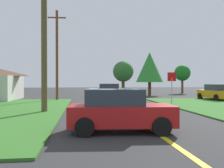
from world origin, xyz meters
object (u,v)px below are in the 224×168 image
(car_behind_on_main_road, at_px, (120,111))
(car_approaching_junction, at_px, (107,90))
(utility_pole_near, at_px, (44,36))
(oak_tree_right, at_px, (182,73))
(oak_tree_left, at_px, (123,72))
(pine_tree_center, at_px, (150,67))
(stop_sign, at_px, (172,82))
(car_on_crossroad, at_px, (217,92))
(utility_pole_mid, at_px, (57,54))

(car_behind_on_main_road, relative_size, car_approaching_junction, 0.88)
(utility_pole_near, relative_size, oak_tree_right, 2.03)
(oak_tree_left, xyz_separation_m, pine_tree_center, (2.90, -4.16, 0.43))
(stop_sign, distance_m, car_on_crossroad, 7.73)
(car_behind_on_main_road, relative_size, utility_pole_near, 0.44)
(pine_tree_center, bearing_deg, car_approaching_junction, -175.44)
(stop_sign, bearing_deg, oak_tree_right, -112.40)
(stop_sign, relative_size, utility_pole_near, 0.29)
(car_on_crossroad, relative_size, oak_tree_right, 0.93)
(car_approaching_junction, height_order, utility_pole_near, utility_pole_near)
(car_approaching_junction, bearing_deg, pine_tree_center, -171.73)
(utility_pole_near, height_order, utility_pole_mid, utility_pole_near)
(car_on_crossroad, distance_m, car_approaching_junction, 13.17)
(utility_pole_near, relative_size, oak_tree_left, 1.87)
(car_approaching_junction, bearing_deg, stop_sign, 111.65)
(utility_pole_mid, bearing_deg, car_on_crossroad, -6.72)
(oak_tree_right, bearing_deg, pine_tree_center, -140.82)
(car_on_crossroad, height_order, car_approaching_junction, same)
(car_approaching_junction, distance_m, oak_tree_left, 5.99)
(utility_pole_near, bearing_deg, oak_tree_right, 50.96)
(stop_sign, xyz_separation_m, car_approaching_junction, (-4.02, 12.42, -1.04))
(oak_tree_left, bearing_deg, pine_tree_center, -55.12)
(utility_pole_mid, xyz_separation_m, oak_tree_right, (18.40, 12.33, -1.47))
(utility_pole_near, bearing_deg, car_approaching_junction, 71.30)
(car_on_crossroad, bearing_deg, utility_pole_near, 111.26)
(car_behind_on_main_road, xyz_separation_m, pine_tree_center, (7.52, 23.01, 3.00))
(stop_sign, distance_m, pine_tree_center, 13.13)
(stop_sign, bearing_deg, car_behind_on_main_road, 62.73)
(car_on_crossroad, height_order, oak_tree_right, oak_tree_right)
(car_on_crossroad, bearing_deg, oak_tree_left, 24.67)
(pine_tree_center, bearing_deg, car_behind_on_main_road, -108.09)
(utility_pole_mid, relative_size, oak_tree_left, 1.84)
(utility_pole_mid, distance_m, oak_tree_left, 13.90)
(oak_tree_right, bearing_deg, oak_tree_left, -171.42)
(oak_tree_left, relative_size, oak_tree_right, 1.09)
(car_approaching_junction, relative_size, oak_tree_left, 0.93)
(car_behind_on_main_road, bearing_deg, car_approaching_junction, 89.82)
(car_approaching_junction, xyz_separation_m, oak_tree_left, (2.82, 4.61, 2.56))
(utility_pole_mid, bearing_deg, stop_sign, -32.29)
(stop_sign, xyz_separation_m, car_behind_on_main_road, (-5.81, -10.13, -1.05))
(stop_sign, relative_size, oak_tree_right, 0.58)
(car_on_crossroad, bearing_deg, pine_tree_center, 22.45)
(utility_pole_mid, height_order, oak_tree_left, utility_pole_mid)
(utility_pole_near, bearing_deg, pine_tree_center, 56.15)
(pine_tree_center, distance_m, oak_tree_right, 8.95)
(stop_sign, height_order, car_behind_on_main_road, stop_sign)
(car_approaching_junction, relative_size, pine_tree_center, 0.79)
(oak_tree_left, relative_size, pine_tree_center, 0.85)
(stop_sign, xyz_separation_m, car_on_crossroad, (6.34, 4.28, -1.04))
(car_approaching_junction, relative_size, utility_pole_near, 0.50)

